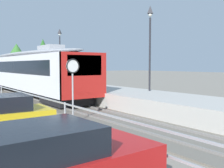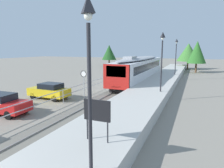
{
  "view_description": "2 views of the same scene",
  "coord_description": "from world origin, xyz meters",
  "px_view_note": "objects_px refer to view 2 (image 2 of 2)",
  "views": [
    {
      "loc": [
        -7.37,
        3.43,
        2.55
      ],
      "look_at": [
        0.4,
        14.38,
        1.6
      ],
      "focal_mm": 43.5,
      "sensor_mm": 36.0,
      "label": 1
    },
    {
      "loc": [
        7.38,
        -2.54,
        4.79
      ],
      "look_at": [
        0.4,
        14.38,
        1.6
      ],
      "focal_mm": 32.57,
      "sensor_mm": 36.0,
      "label": 2
    }
  ],
  "objects_px": {
    "commuter_train": "(140,68)",
    "platform_lamp_near_end": "(89,55)",
    "platform_lamp_mid_platform": "(162,51)",
    "parked_hatchback_yellow": "(49,91)",
    "parked_hatchback_red": "(2,104)",
    "platform_notice_board": "(97,112)",
    "speed_limit_sign": "(84,78)",
    "platform_lamp_far_end": "(176,50)"
  },
  "relations": [
    {
      "from": "commuter_train",
      "to": "platform_lamp_near_end",
      "type": "xyz_separation_m",
      "value": [
        4.53,
        -23.0,
        2.48
      ]
    },
    {
      "from": "platform_lamp_mid_platform",
      "to": "parked_hatchback_yellow",
      "type": "bearing_deg",
      "value": -162.57
    },
    {
      "from": "platform_lamp_near_end",
      "to": "parked_hatchback_yellow",
      "type": "height_order",
      "value": "platform_lamp_near_end"
    },
    {
      "from": "commuter_train",
      "to": "parked_hatchback_red",
      "type": "height_order",
      "value": "commuter_train"
    },
    {
      "from": "platform_lamp_mid_platform",
      "to": "platform_notice_board",
      "type": "xyz_separation_m",
      "value": [
        -0.84,
        -11.31,
        -2.44
      ]
    },
    {
      "from": "platform_lamp_near_end",
      "to": "speed_limit_sign",
      "type": "xyz_separation_m",
      "value": [
        -6.67,
        11.02,
        -2.5
      ]
    },
    {
      "from": "platform_lamp_near_end",
      "to": "speed_limit_sign",
      "type": "distance_m",
      "value": 13.12
    },
    {
      "from": "platform_lamp_near_end",
      "to": "parked_hatchback_red",
      "type": "height_order",
      "value": "platform_lamp_near_end"
    },
    {
      "from": "commuter_train",
      "to": "speed_limit_sign",
      "type": "distance_m",
      "value": 12.18
    },
    {
      "from": "platform_notice_board",
      "to": "parked_hatchback_yellow",
      "type": "bearing_deg",
      "value": 138.57
    },
    {
      "from": "platform_lamp_mid_platform",
      "to": "parked_hatchback_yellow",
      "type": "relative_size",
      "value": 1.32
    },
    {
      "from": "speed_limit_sign",
      "to": "parked_hatchback_red",
      "type": "distance_m",
      "value": 6.97
    },
    {
      "from": "platform_lamp_far_end",
      "to": "parked_hatchback_red",
      "type": "height_order",
      "value": "platform_lamp_far_end"
    },
    {
      "from": "platform_lamp_far_end",
      "to": "platform_lamp_mid_platform",
      "type": "bearing_deg",
      "value": -90.0
    },
    {
      "from": "platform_notice_board",
      "to": "parked_hatchback_red",
      "type": "relative_size",
      "value": 0.44
    },
    {
      "from": "platform_lamp_near_end",
      "to": "parked_hatchback_red",
      "type": "distance_m",
      "value": 12.04
    },
    {
      "from": "speed_limit_sign",
      "to": "parked_hatchback_yellow",
      "type": "height_order",
      "value": "speed_limit_sign"
    },
    {
      "from": "platform_notice_board",
      "to": "platform_lamp_far_end",
      "type": "bearing_deg",
      "value": 88.07
    },
    {
      "from": "platform_lamp_near_end",
      "to": "commuter_train",
      "type": "bearing_deg",
      "value": 101.14
    },
    {
      "from": "platform_notice_board",
      "to": "parked_hatchback_red",
      "type": "distance_m",
      "value": 9.92
    },
    {
      "from": "platform_notice_board",
      "to": "speed_limit_sign",
      "type": "distance_m",
      "value": 10.63
    },
    {
      "from": "platform_lamp_near_end",
      "to": "speed_limit_sign",
      "type": "height_order",
      "value": "platform_lamp_near_end"
    },
    {
      "from": "parked_hatchback_yellow",
      "to": "commuter_train",
      "type": "bearing_deg",
      "value": 66.46
    },
    {
      "from": "parked_hatchback_red",
      "to": "parked_hatchback_yellow",
      "type": "height_order",
      "value": "same"
    },
    {
      "from": "speed_limit_sign",
      "to": "parked_hatchback_red",
      "type": "bearing_deg",
      "value": -120.93
    },
    {
      "from": "commuter_train",
      "to": "platform_notice_board",
      "type": "distance_m",
      "value": 21.2
    },
    {
      "from": "speed_limit_sign",
      "to": "platform_notice_board",
      "type": "bearing_deg",
      "value": -56.75
    },
    {
      "from": "parked_hatchback_yellow",
      "to": "platform_lamp_far_end",
      "type": "bearing_deg",
      "value": 58.75
    },
    {
      "from": "commuter_train",
      "to": "platform_notice_board",
      "type": "height_order",
      "value": "commuter_train"
    },
    {
      "from": "commuter_train",
      "to": "speed_limit_sign",
      "type": "height_order",
      "value": "commuter_train"
    },
    {
      "from": "platform_lamp_near_end",
      "to": "platform_lamp_mid_platform",
      "type": "bearing_deg",
      "value": 90.0
    },
    {
      "from": "platform_lamp_near_end",
      "to": "platform_lamp_mid_platform",
      "type": "relative_size",
      "value": 1.0
    },
    {
      "from": "platform_lamp_near_end",
      "to": "platform_lamp_far_end",
      "type": "distance_m",
      "value": 26.88
    },
    {
      "from": "platform_lamp_mid_platform",
      "to": "parked_hatchback_red",
      "type": "xyz_separation_m",
      "value": [
        -10.19,
        -8.29,
        -3.83
      ]
    },
    {
      "from": "commuter_train",
      "to": "parked_hatchback_yellow",
      "type": "bearing_deg",
      "value": -113.54
    },
    {
      "from": "speed_limit_sign",
      "to": "parked_hatchback_yellow",
      "type": "bearing_deg",
      "value": -167.75
    },
    {
      "from": "platform_lamp_far_end",
      "to": "parked_hatchback_red",
      "type": "distance_m",
      "value": 24.31
    },
    {
      "from": "platform_notice_board",
      "to": "parked_hatchback_yellow",
      "type": "distance_m",
      "value": 12.4
    },
    {
      "from": "commuter_train",
      "to": "speed_limit_sign",
      "type": "relative_size",
      "value": 6.68
    },
    {
      "from": "commuter_train",
      "to": "speed_limit_sign",
      "type": "xyz_separation_m",
      "value": [
        -2.14,
        -11.99,
        -0.02
      ]
    },
    {
      "from": "speed_limit_sign",
      "to": "parked_hatchback_yellow",
      "type": "distance_m",
      "value": 3.73
    },
    {
      "from": "commuter_train",
      "to": "parked_hatchback_red",
      "type": "xyz_separation_m",
      "value": [
        -5.66,
        -17.86,
        -1.35
      ]
    }
  ]
}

